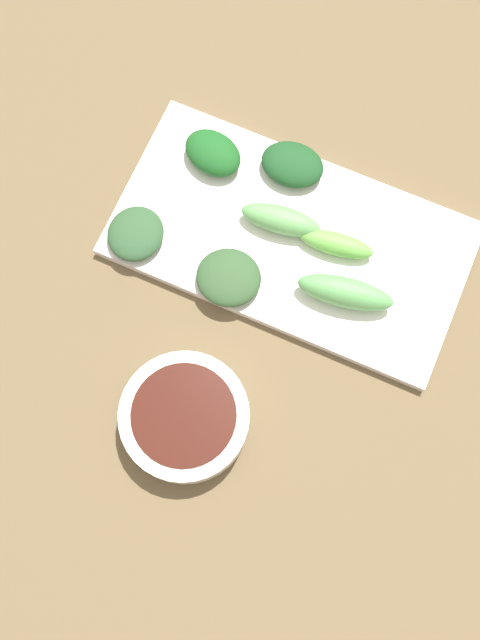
{
  "coord_description": "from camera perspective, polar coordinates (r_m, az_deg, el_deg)",
  "views": [
    {
      "loc": [
        -0.21,
        -0.09,
        0.73
      ],
      "look_at": [
        -0.04,
        -0.02,
        0.05
      ],
      "focal_mm": 42.03,
      "sensor_mm": 36.0,
      "label": 1
    }
  ],
  "objects": [
    {
      "name": "tabletop",
      "position": [
        0.76,
        -0.1,
        2.18
      ],
      "size": [
        2.1,
        2.1,
        0.02
      ],
      "primitive_type": "cube",
      "color": "brown",
      "rests_on": "ground"
    },
    {
      "name": "sauce_bowl",
      "position": [
        0.7,
        -4.22,
        -7.41
      ],
      "size": [
        0.12,
        0.12,
        0.04
      ],
      "color": "silver",
      "rests_on": "tabletop"
    },
    {
      "name": "serving_plate",
      "position": [
        0.76,
        3.88,
        6.14
      ],
      "size": [
        0.18,
        0.35,
        0.01
      ],
      "primitive_type": "cube",
      "color": "white",
      "rests_on": "tabletop"
    },
    {
      "name": "broccoli_leafy_0",
      "position": [
        0.77,
        4.28,
        11.63
      ],
      "size": [
        0.05,
        0.07,
        0.02
      ],
      "primitive_type": "ellipsoid",
      "rotation": [
        0.0,
        0.0,
        0.06
      ],
      "color": "#1A4721",
      "rests_on": "serving_plate"
    },
    {
      "name": "broccoli_stalk_1",
      "position": [
        0.75,
        3.12,
        7.62
      ],
      "size": [
        0.04,
        0.08,
        0.03
      ],
      "primitive_type": "ellipsoid",
      "rotation": [
        0.0,
        0.0,
        0.13
      ],
      "color": "#63A45A",
      "rests_on": "serving_plate"
    },
    {
      "name": "broccoli_leafy_2",
      "position": [
        0.73,
        -0.75,
        3.52
      ],
      "size": [
        0.07,
        0.07,
        0.02
      ],
      "primitive_type": "ellipsoid",
      "rotation": [
        0.0,
        0.0,
        0.11
      ],
      "color": "#30502C",
      "rests_on": "serving_plate"
    },
    {
      "name": "broccoli_leafy_3",
      "position": [
        0.78,
        -2.08,
        12.59
      ],
      "size": [
        0.06,
        0.07,
        0.03
      ],
      "primitive_type": "ellipsoid",
      "rotation": [
        0.0,
        0.0,
        -0.24
      ],
      "color": "#1A561F",
      "rests_on": "serving_plate"
    },
    {
      "name": "broccoli_stalk_4",
      "position": [
        0.72,
        8.03,
        2.09
      ],
      "size": [
        0.04,
        0.1,
        0.03
      ],
      "primitive_type": "ellipsoid",
      "rotation": [
        0.0,
        0.0,
        0.17
      ],
      "color": "#5DA358",
      "rests_on": "serving_plate"
    },
    {
      "name": "broccoli_leafy_5",
      "position": [
        0.75,
        -7.96,
        6.52
      ],
      "size": [
        0.06,
        0.06,
        0.02
      ],
      "primitive_type": "ellipsoid",
      "rotation": [
        0.0,
        0.0,
        0.0
      ],
      "color": "#2D502E",
      "rests_on": "serving_plate"
    },
    {
      "name": "broccoli_stalk_6",
      "position": [
        0.74,
        7.34,
        5.76
      ],
      "size": [
        0.03,
        0.08,
        0.02
      ],
      "primitive_type": "ellipsoid",
      "rotation": [
        0.0,
        0.0,
        0.13
      ],
      "color": "#66AE46",
      "rests_on": "serving_plate"
    }
  ]
}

